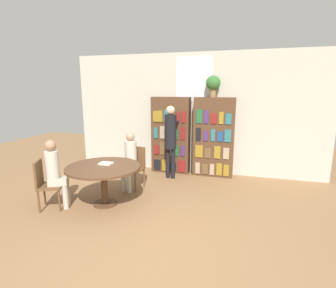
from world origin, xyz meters
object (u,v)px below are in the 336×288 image
at_px(bookshelf_left, 171,135).
at_px(reading_table, 104,172).
at_px(bookshelf_right, 214,137).
at_px(chair_near_camera, 46,182).
at_px(seated_reader_left, 130,158).
at_px(chair_left_side, 135,165).
at_px(flower_vase, 213,84).
at_px(seated_reader_right, 55,170).
at_px(librarian_standing, 171,135).

distance_m(bookshelf_left, reading_table, 2.40).
bearing_deg(bookshelf_right, chair_near_camera, -134.05).
distance_m(chair_near_camera, seated_reader_left, 1.66).
height_order(bookshelf_right, chair_near_camera, bookshelf_right).
bearing_deg(bookshelf_left, seated_reader_left, -108.31).
relative_size(bookshelf_right, chair_left_side, 2.16).
bearing_deg(chair_near_camera, seated_reader_left, 114.11).
bearing_deg(flower_vase, seated_reader_right, -132.30).
bearing_deg(chair_left_side, seated_reader_right, 65.92).
xyz_separation_m(seated_reader_right, librarian_standing, (1.52, 2.15, 0.35)).
xyz_separation_m(chair_near_camera, librarian_standing, (1.68, 2.23, 0.56)).
distance_m(reading_table, seated_reader_left, 0.83).
distance_m(flower_vase, seated_reader_right, 3.90).
distance_m(reading_table, seated_reader_right, 0.83).
distance_m(flower_vase, chair_near_camera, 4.14).
distance_m(seated_reader_left, seated_reader_right, 1.48).
height_order(bookshelf_left, reading_table, bookshelf_left).
height_order(bookshelf_left, chair_left_side, bookshelf_left).
distance_m(bookshelf_left, chair_near_camera, 3.17).
relative_size(flower_vase, reading_table, 0.37).
height_order(bookshelf_right, reading_table, bookshelf_right).
relative_size(seated_reader_right, librarian_standing, 0.72).
bearing_deg(librarian_standing, seated_reader_right, -125.25).
bearing_deg(reading_table, librarian_standing, 66.73).
xyz_separation_m(reading_table, chair_near_camera, (-0.91, -0.44, -0.14)).
distance_m(flower_vase, chair_left_side, 2.63).
bearing_deg(chair_near_camera, bookshelf_left, 124.77).
xyz_separation_m(bookshelf_left, bookshelf_right, (1.09, 0.00, -0.00)).
bearing_deg(seated_reader_right, reading_table, 90.00).
xyz_separation_m(seated_reader_left, librarian_standing, (0.62, 0.97, 0.36)).
bearing_deg(chair_left_side, flower_vase, -128.42).
relative_size(bookshelf_left, flower_vase, 3.83).
xyz_separation_m(flower_vase, seated_reader_right, (-2.41, -2.65, -1.53)).
bearing_deg(bookshelf_right, seated_reader_left, -136.92).
distance_m(chair_left_side, seated_reader_left, 0.27).
relative_size(chair_near_camera, chair_left_side, 1.00).
bearing_deg(reading_table, bookshelf_right, 53.01).
height_order(chair_left_side, librarian_standing, librarian_standing).
relative_size(reading_table, seated_reader_left, 1.09).
bearing_deg(bookshelf_left, reading_table, -105.56).
xyz_separation_m(chair_near_camera, chair_left_side, (1.10, 1.43, 0.00)).
xyz_separation_m(bookshelf_right, chair_near_camera, (-2.64, -2.73, -0.46)).
distance_m(bookshelf_right, seated_reader_left, 2.17).
xyz_separation_m(flower_vase, seated_reader_left, (-1.52, -1.48, -1.54)).
bearing_deg(seated_reader_right, seated_reader_left, 117.03).
height_order(seated_reader_right, librarian_standing, librarian_standing).
bearing_deg(reading_table, seated_reader_left, 79.60).
relative_size(flower_vase, chair_left_side, 0.56).
bearing_deg(bookshelf_right, librarian_standing, -152.32).
relative_size(reading_table, chair_near_camera, 1.51).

